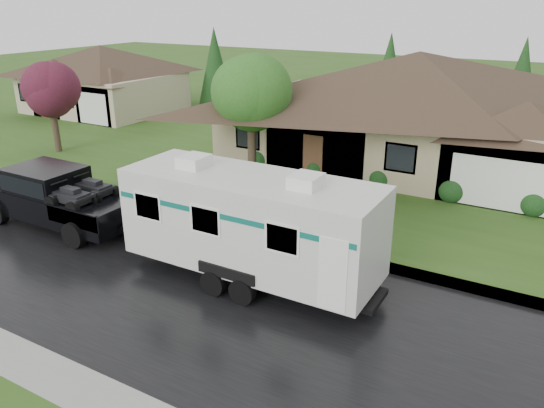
# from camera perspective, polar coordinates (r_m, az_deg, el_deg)

# --- Properties ---
(ground) EXTENTS (140.00, 140.00, 0.00)m
(ground) POSITION_cam_1_polar(r_m,az_deg,el_deg) (17.59, -4.81, -6.44)
(ground) COLOR #2D5019
(ground) RESTS_ON ground
(road) EXTENTS (140.00, 8.00, 0.01)m
(road) POSITION_cam_1_polar(r_m,az_deg,el_deg) (16.19, -8.84, -9.23)
(road) COLOR black
(road) RESTS_ON ground
(curb) EXTENTS (140.00, 0.50, 0.15)m
(curb) POSITION_cam_1_polar(r_m,az_deg,el_deg) (19.25, -1.04, -3.55)
(curb) COLOR gray
(curb) RESTS_ON ground
(lawn) EXTENTS (140.00, 26.00, 0.15)m
(lawn) POSITION_cam_1_polar(r_m,az_deg,el_deg) (30.26, 11.42, 5.35)
(lawn) COLOR #2D5019
(lawn) RESTS_ON ground
(house_main) EXTENTS (19.44, 10.80, 6.90)m
(house_main) POSITION_cam_1_polar(r_m,az_deg,el_deg) (27.79, 15.70, 11.04)
(house_main) COLOR tan
(house_main) RESTS_ON lawn
(house_far) EXTENTS (10.80, 8.64, 5.80)m
(house_far) POSITION_cam_1_polar(r_m,az_deg,el_deg) (42.31, -17.72, 13.25)
(house_far) COLOR #B7AD88
(house_far) RESTS_ON lawn
(tree_left_green) EXTENTS (3.45, 3.45, 5.71)m
(tree_left_green) POSITION_cam_1_polar(r_m,az_deg,el_deg) (23.96, -2.25, 11.53)
(tree_left_green) COLOR #382B1E
(tree_left_green) RESTS_ON lawn
(tree_red) EXTENTS (2.87, 2.87, 4.75)m
(tree_red) POSITION_cam_1_polar(r_m,az_deg,el_deg) (31.51, -22.76, 11.04)
(tree_red) COLOR #382B1E
(tree_red) RESTS_ON lawn
(shrub_row) EXTENTS (13.60, 1.00, 1.00)m
(shrub_row) POSITION_cam_1_polar(r_m,az_deg,el_deg) (24.31, 11.59, 2.84)
(shrub_row) COLOR #143814
(shrub_row) RESTS_ON lawn
(pickup_truck) EXTENTS (6.69, 2.54, 2.23)m
(pickup_truck) POSITION_cam_1_polar(r_m,az_deg,el_deg) (21.74, -22.42, 0.93)
(pickup_truck) COLOR black
(pickup_truck) RESTS_ON ground
(travel_trailer) EXTENTS (8.26, 2.90, 3.70)m
(travel_trailer) POSITION_cam_1_polar(r_m,az_deg,el_deg) (15.76, -2.29, -1.87)
(travel_trailer) COLOR silver
(travel_trailer) RESTS_ON ground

